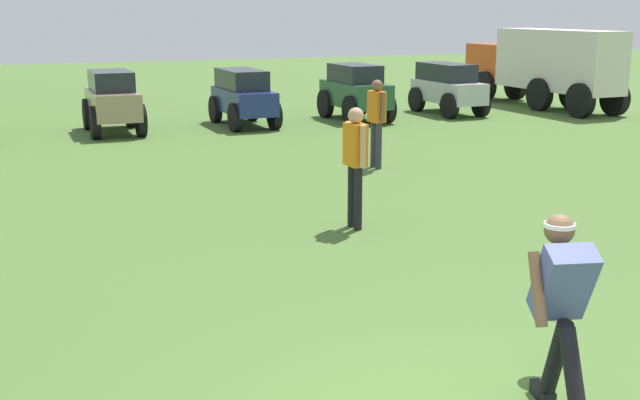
# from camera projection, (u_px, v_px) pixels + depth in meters

# --- Properties ---
(frisbee_thrower) EXTENTS (0.64, 1.06, 1.40)m
(frisbee_thrower) POSITION_uv_depth(u_px,v_px,m) (562.00, 306.00, 5.44)
(frisbee_thrower) COLOR black
(frisbee_thrower) RESTS_ON ground_plane
(frisbee_in_flight) EXTENTS (0.36, 0.36, 0.10)m
(frisbee_in_flight) POSITION_uv_depth(u_px,v_px,m) (550.00, 314.00, 6.12)
(frisbee_in_flight) COLOR white
(teammate_near_sideline) EXTENTS (0.20, 0.49, 1.56)m
(teammate_near_sideline) POSITION_uv_depth(u_px,v_px,m) (355.00, 156.00, 10.14)
(teammate_near_sideline) COLOR black
(teammate_near_sideline) RESTS_ON ground_plane
(teammate_deep) EXTENTS (0.23, 0.50, 1.56)m
(teammate_deep) POSITION_uv_depth(u_px,v_px,m) (377.00, 115.00, 14.04)
(teammate_deep) COLOR #33333D
(teammate_deep) RESTS_ON ground_plane
(parked_car_slot_c) EXTENTS (1.19, 2.36, 1.40)m
(parked_car_slot_c) POSITION_uv_depth(u_px,v_px,m) (112.00, 100.00, 18.13)
(parked_car_slot_c) COLOR #998466
(parked_car_slot_c) RESTS_ON ground_plane
(parked_car_slot_d) EXTENTS (1.17, 2.41, 1.34)m
(parked_car_slot_d) POSITION_uv_depth(u_px,v_px,m) (243.00, 96.00, 19.27)
(parked_car_slot_d) COLOR navy
(parked_car_slot_d) RESTS_ON ground_plane
(parked_car_slot_e) EXTENTS (1.20, 2.37, 1.40)m
(parked_car_slot_e) POSITION_uv_depth(u_px,v_px,m) (355.00, 91.00, 20.21)
(parked_car_slot_e) COLOR #235133
(parked_car_slot_e) RESTS_ON ground_plane
(parked_car_slot_f) EXTENTS (1.18, 2.42, 1.34)m
(parked_car_slot_f) POSITION_uv_depth(u_px,v_px,m) (448.00, 87.00, 21.44)
(parked_car_slot_f) COLOR #B7BABF
(parked_car_slot_f) RESTS_ON ground_plane
(box_truck) EXTENTS (1.49, 5.92, 2.20)m
(box_truck) POSITION_uv_depth(u_px,v_px,m) (545.00, 64.00, 22.72)
(box_truck) COLOR #CC4C19
(box_truck) RESTS_ON ground_plane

